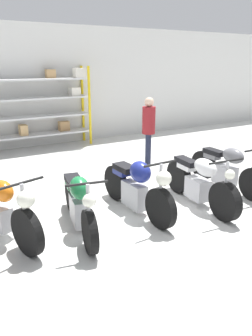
{
  "coord_description": "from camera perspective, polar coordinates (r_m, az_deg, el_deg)",
  "views": [
    {
      "loc": [
        -2.77,
        -4.43,
        2.5
      ],
      "look_at": [
        0.0,
        0.4,
        0.7
      ],
      "focal_mm": 35.0,
      "sensor_mm": 36.0,
      "label": 1
    }
  ],
  "objects": [
    {
      "name": "motorcycle_green",
      "position": [
        5.13,
        -8.24,
        -5.92
      ],
      "size": [
        0.65,
        2.07,
        1.01
      ],
      "rotation": [
        0.0,
        0.0,
        -1.76
      ],
      "color": "black",
      "rests_on": "ground_plane"
    },
    {
      "name": "motorcycle_grey",
      "position": [
        6.99,
        17.2,
        -0.19
      ],
      "size": [
        0.61,
        2.05,
        1.0
      ],
      "rotation": [
        0.0,
        0.0,
        -1.58
      ],
      "color": "black",
      "rests_on": "ground_plane"
    },
    {
      "name": "motorcycle_blue",
      "position": [
        5.59,
        1.91,
        -3.3
      ],
      "size": [
        0.59,
        2.03,
        1.07
      ],
      "rotation": [
        0.0,
        0.0,
        -1.52
      ],
      "color": "black",
      "rests_on": "ground_plane"
    },
    {
      "name": "motorcycle_orange",
      "position": [
        5.14,
        -20.82,
        -6.52
      ],
      "size": [
        0.87,
        2.03,
        1.04
      ],
      "rotation": [
        0.0,
        0.0,
        -1.28
      ],
      "color": "black",
      "rests_on": "ground_plane"
    },
    {
      "name": "shelving_rack",
      "position": [
        10.05,
        -18.19,
        10.03
      ],
      "size": [
        4.59,
        0.63,
        2.4
      ],
      "color": "yellow",
      "rests_on": "ground_plane"
    },
    {
      "name": "ground_plane",
      "position": [
        5.79,
        1.99,
        -7.67
      ],
      "size": [
        30.0,
        30.0,
        0.0
      ],
      "primitive_type": "plane",
      "color": "silver"
    },
    {
      "name": "motorcycle_white",
      "position": [
        6.07,
        12.7,
        -2.4
      ],
      "size": [
        0.68,
        2.03,
        1.02
      ],
      "rotation": [
        0.0,
        0.0,
        -1.66
      ],
      "color": "black",
      "rests_on": "ground_plane"
    },
    {
      "name": "back_wall",
      "position": [
        10.52,
        -14.95,
        13.53
      ],
      "size": [
        30.0,
        0.08,
        3.6
      ],
      "color": "silver",
      "rests_on": "ground_plane"
    },
    {
      "name": "person_browsing",
      "position": [
        8.09,
        3.96,
        7.25
      ],
      "size": [
        0.45,
        0.45,
        1.71
      ],
      "rotation": [
        0.0,
        0.0,
        2.46
      ],
      "color": "#1E2338",
      "rests_on": "ground_plane"
    }
  ]
}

